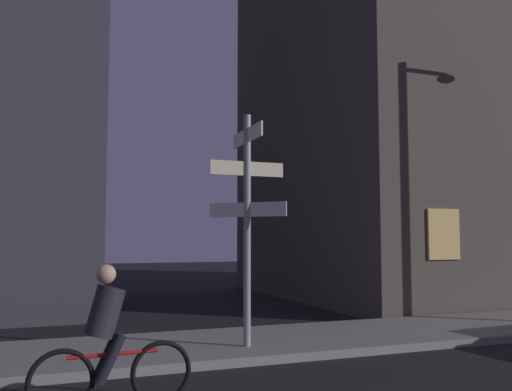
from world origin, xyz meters
TOP-DOWN VIEW (x-y plane):
  - sidewalk_kerb at (0.00, 6.06)m, footprint 40.00×2.67m
  - signpost at (0.72, 5.52)m, footprint 1.30×1.35m
  - cyclist at (-1.72, 3.36)m, footprint 1.82×0.35m

SIDE VIEW (x-z plane):
  - sidewalk_kerb at x=0.00m, z-range 0.00..0.14m
  - cyclist at x=-1.72m, z-range -0.06..1.55m
  - signpost at x=0.72m, z-range 0.47..4.31m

